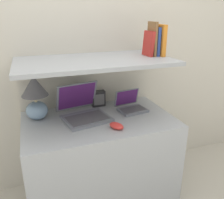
{
  "coord_description": "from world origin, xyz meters",
  "views": [
    {
      "loc": [
        -0.45,
        -1.22,
        1.49
      ],
      "look_at": [
        0.1,
        0.33,
        0.88
      ],
      "focal_mm": 38.0,
      "sensor_mm": 36.0,
      "label": 1
    }
  ],
  "objects_px": {
    "laptop_large": "(83,111)",
    "book_orange": "(159,40)",
    "table_lamp": "(35,96)",
    "computer_mouse": "(116,126)",
    "book_red": "(149,44)",
    "book_blue": "(155,41)",
    "book_brown": "(152,39)",
    "laptop_small": "(131,106)",
    "router_box": "(98,99)"
  },
  "relations": [
    {
      "from": "computer_mouse",
      "to": "router_box",
      "type": "distance_m",
      "value": 0.45
    },
    {
      "from": "book_brown",
      "to": "router_box",
      "type": "bearing_deg",
      "value": 154.05
    },
    {
      "from": "book_brown",
      "to": "laptop_large",
      "type": "bearing_deg",
      "value": -179.64
    },
    {
      "from": "computer_mouse",
      "to": "book_red",
      "type": "xyz_separation_m",
      "value": [
        0.35,
        0.26,
        0.51
      ]
    },
    {
      "from": "laptop_small",
      "to": "router_box",
      "type": "height_order",
      "value": "laptop_small"
    },
    {
      "from": "laptop_large",
      "to": "book_brown",
      "type": "distance_m",
      "value": 0.75
    },
    {
      "from": "laptop_small",
      "to": "book_orange",
      "type": "height_order",
      "value": "book_orange"
    },
    {
      "from": "book_blue",
      "to": "book_red",
      "type": "xyz_separation_m",
      "value": [
        -0.05,
        0.0,
        -0.01
      ]
    },
    {
      "from": "table_lamp",
      "to": "router_box",
      "type": "distance_m",
      "value": 0.53
    },
    {
      "from": "router_box",
      "to": "laptop_small",
      "type": "bearing_deg",
      "value": -38.85
    },
    {
      "from": "laptop_large",
      "to": "laptop_small",
      "type": "bearing_deg",
      "value": 1.37
    },
    {
      "from": "table_lamp",
      "to": "laptop_small",
      "type": "distance_m",
      "value": 0.75
    },
    {
      "from": "laptop_large",
      "to": "book_orange",
      "type": "relative_size",
      "value": 1.75
    },
    {
      "from": "table_lamp",
      "to": "laptop_large",
      "type": "xyz_separation_m",
      "value": [
        0.33,
        -0.09,
        -0.13
      ]
    },
    {
      "from": "laptop_small",
      "to": "book_brown",
      "type": "xyz_separation_m",
      "value": [
        0.16,
        -0.01,
        0.53
      ]
    },
    {
      "from": "laptop_large",
      "to": "book_orange",
      "type": "distance_m",
      "value": 0.79
    },
    {
      "from": "laptop_large",
      "to": "book_red",
      "type": "relative_size",
      "value": 2.18
    },
    {
      "from": "computer_mouse",
      "to": "book_brown",
      "type": "distance_m",
      "value": 0.71
    },
    {
      "from": "computer_mouse",
      "to": "book_orange",
      "type": "bearing_deg",
      "value": 30.57
    },
    {
      "from": "laptop_small",
      "to": "book_red",
      "type": "bearing_deg",
      "value": -2.63
    },
    {
      "from": "computer_mouse",
      "to": "router_box",
      "type": "height_order",
      "value": "router_box"
    },
    {
      "from": "book_blue",
      "to": "laptop_large",
      "type": "bearing_deg",
      "value": -179.65
    },
    {
      "from": "book_orange",
      "to": "book_blue",
      "type": "bearing_deg",
      "value": 180.0
    },
    {
      "from": "laptop_large",
      "to": "book_red",
      "type": "xyz_separation_m",
      "value": [
        0.52,
        0.0,
        0.48
      ]
    },
    {
      "from": "table_lamp",
      "to": "book_brown",
      "type": "xyz_separation_m",
      "value": [
        0.88,
        -0.09,
        0.38
      ]
    },
    {
      "from": "book_blue",
      "to": "book_red",
      "type": "height_order",
      "value": "book_blue"
    },
    {
      "from": "laptop_large",
      "to": "book_blue",
      "type": "height_order",
      "value": "book_blue"
    },
    {
      "from": "laptop_large",
      "to": "laptop_small",
      "type": "distance_m",
      "value": 0.4
    },
    {
      "from": "book_blue",
      "to": "table_lamp",
      "type": "bearing_deg",
      "value": 174.51
    },
    {
      "from": "book_brown",
      "to": "computer_mouse",
      "type": "bearing_deg",
      "value": -145.72
    },
    {
      "from": "table_lamp",
      "to": "book_red",
      "type": "xyz_separation_m",
      "value": [
        0.86,
        -0.09,
        0.35
      ]
    },
    {
      "from": "table_lamp",
      "to": "book_blue",
      "type": "distance_m",
      "value": 0.98
    },
    {
      "from": "router_box",
      "to": "book_red",
      "type": "distance_m",
      "value": 0.61
    },
    {
      "from": "laptop_large",
      "to": "book_brown",
      "type": "relative_size",
      "value": 1.61
    },
    {
      "from": "laptop_large",
      "to": "book_orange",
      "type": "height_order",
      "value": "book_orange"
    },
    {
      "from": "router_box",
      "to": "book_brown",
      "type": "bearing_deg",
      "value": -25.95
    },
    {
      "from": "book_orange",
      "to": "router_box",
      "type": "bearing_deg",
      "value": 157.15
    },
    {
      "from": "laptop_small",
      "to": "book_red",
      "type": "xyz_separation_m",
      "value": [
        0.13,
        -0.01,
        0.49
      ]
    },
    {
      "from": "book_blue",
      "to": "laptop_small",
      "type": "bearing_deg",
      "value": 178.14
    },
    {
      "from": "book_red",
      "to": "laptop_large",
      "type": "bearing_deg",
      "value": -179.62
    },
    {
      "from": "laptop_small",
      "to": "book_brown",
      "type": "relative_size",
      "value": 0.96
    },
    {
      "from": "book_brown",
      "to": "book_blue",
      "type": "bearing_deg",
      "value": 0.0
    },
    {
      "from": "table_lamp",
      "to": "book_brown",
      "type": "relative_size",
      "value": 1.32
    },
    {
      "from": "book_orange",
      "to": "book_brown",
      "type": "distance_m",
      "value": 0.06
    },
    {
      "from": "table_lamp",
      "to": "book_red",
      "type": "bearing_deg",
      "value": -5.83
    },
    {
      "from": "laptop_small",
      "to": "book_brown",
      "type": "height_order",
      "value": "book_brown"
    },
    {
      "from": "table_lamp",
      "to": "book_blue",
      "type": "xyz_separation_m",
      "value": [
        0.91,
        -0.09,
        0.36
      ]
    },
    {
      "from": "book_brown",
      "to": "book_orange",
      "type": "bearing_deg",
      "value": -0.0
    },
    {
      "from": "table_lamp",
      "to": "book_red",
      "type": "relative_size",
      "value": 1.78
    },
    {
      "from": "router_box",
      "to": "book_brown",
      "type": "distance_m",
      "value": 0.65
    }
  ]
}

